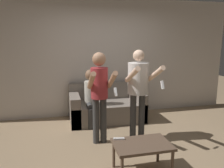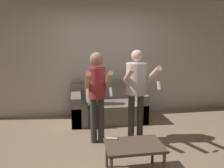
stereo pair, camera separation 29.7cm
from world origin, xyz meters
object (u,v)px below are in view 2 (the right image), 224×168
(person_seated, at_px, (92,95))
(coffee_table, at_px, (134,148))
(person_standing_right, at_px, (137,84))
(couch, at_px, (108,108))
(remote_on_table, at_px, (112,139))
(person_standing_left, at_px, (97,89))

(person_seated, xyz_separation_m, coffee_table, (0.40, -1.89, -0.26))
(person_standing_right, bearing_deg, couch, 107.13)
(person_seated, height_order, remote_on_table, person_seated)
(couch, height_order, remote_on_table, couch)
(person_standing_left, bearing_deg, coffee_table, -68.85)
(person_standing_left, relative_size, person_standing_right, 0.98)
(person_seated, relative_size, coffee_table, 1.56)
(remote_on_table, bearing_deg, person_seated, 94.38)
(couch, distance_m, person_standing_left, 1.34)
(person_standing_right, distance_m, remote_on_table, 1.14)
(couch, bearing_deg, coffee_table, -88.81)
(person_standing_right, xyz_separation_m, coffee_table, (-0.30, -0.99, -0.64))
(couch, relative_size, person_seated, 1.38)
(coffee_table, height_order, remote_on_table, remote_on_table)
(person_standing_left, relative_size, remote_on_table, 10.09)
(person_seated, distance_m, remote_on_table, 1.73)
(couch, xyz_separation_m, remote_on_table, (-0.22, -1.92, 0.16))
(person_standing_right, distance_m, person_seated, 1.19)
(person_standing_right, relative_size, person_seated, 1.37)
(couch, bearing_deg, person_standing_left, -107.08)
(coffee_table, xyz_separation_m, remote_on_table, (-0.27, 0.17, 0.06))
(person_standing_left, height_order, remote_on_table, person_standing_left)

